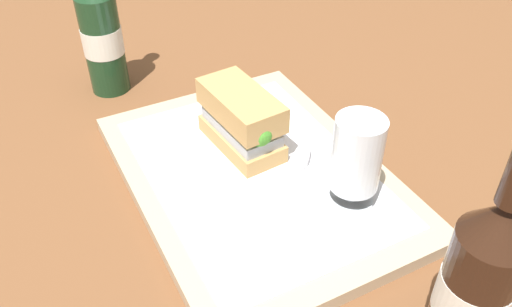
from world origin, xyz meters
TOP-DOWN VIEW (x-y plane):
  - ground_plane at (0.00, 0.00)m, footprint 3.00×3.00m
  - tray at (0.00, 0.00)m, footprint 0.44×0.32m
  - placemat at (0.00, 0.00)m, footprint 0.38×0.27m
  - plate at (-0.04, -0.00)m, footprint 0.19×0.19m
  - sandwich at (-0.04, -0.00)m, footprint 0.14×0.08m
  - beer_glass at (0.11, 0.08)m, footprint 0.06×0.06m
  - beer_bottle at (0.31, 0.06)m, footprint 0.07×0.07m
  - second_bottle at (-0.33, -0.11)m, footprint 0.07×0.07m

SIDE VIEW (x-z plane):
  - ground_plane at x=0.00m, z-range 0.00..0.00m
  - tray at x=0.00m, z-range 0.00..0.02m
  - placemat at x=0.00m, z-range 0.02..0.02m
  - plate at x=-0.04m, z-range 0.02..0.04m
  - sandwich at x=-0.04m, z-range 0.04..0.12m
  - beer_glass at x=0.11m, z-range 0.03..0.15m
  - beer_bottle at x=0.31m, z-range -0.03..0.24m
  - second_bottle at x=-0.33m, z-range -0.03..0.24m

